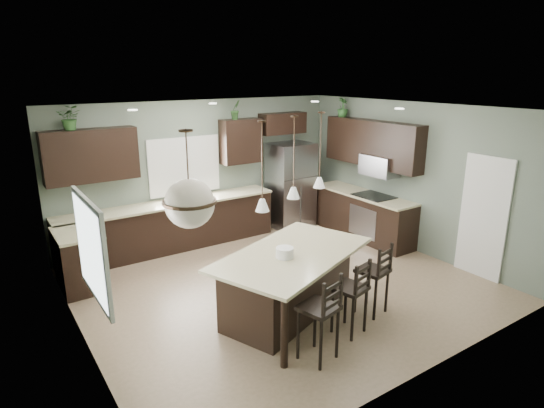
{
  "coord_description": "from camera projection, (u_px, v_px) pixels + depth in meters",
  "views": [
    {
      "loc": [
        -3.87,
        -5.48,
        3.33
      ],
      "look_at": [
        0.1,
        0.4,
        1.25
      ],
      "focal_mm": 30.0,
      "sensor_mm": 36.0,
      "label": 1
    }
  ],
  "objects": [
    {
      "name": "window_left",
      "position": [
        90.0,
        250.0,
        4.7
      ],
      "size": [
        0.02,
        1.1,
        1.0
      ],
      "primitive_type": "cube",
      "color": "white",
      "rests_on": "room_shell"
    },
    {
      "name": "bar_stool_right",
      "position": [
        372.0,
        278.0,
        6.38
      ],
      "size": [
        0.47,
        0.47,
        1.06
      ],
      "primitive_type": "cube",
      "rotation": [
        0.0,
        0.0,
        0.22
      ],
      "color": "black",
      "rests_on": "ground"
    },
    {
      "name": "sink_inset",
      "position": [
        192.0,
        199.0,
        8.83
      ],
      "size": [
        0.7,
        0.45,
        0.01
      ],
      "primitive_type": "cube",
      "color": "gray",
      "rests_on": "back_countertop"
    },
    {
      "name": "plant_back_right",
      "position": [
        235.0,
        110.0,
        9.03
      ],
      "size": [
        0.25,
        0.22,
        0.39
      ],
      "primitive_type": "imported",
      "rotation": [
        0.0,
        0.0,
        0.25
      ],
      "color": "#264A20",
      "rests_on": "back_upper_right"
    },
    {
      "name": "faucet",
      "position": [
        193.0,
        192.0,
        8.76
      ],
      "size": [
        0.02,
        0.02,
        0.28
      ],
      "primitive_type": "cylinder",
      "color": "silver",
      "rests_on": "back_countertop"
    },
    {
      "name": "back_lower_cabs",
      "position": [
        172.0,
        227.0,
        8.74
      ],
      "size": [
        4.2,
        0.6,
        0.9
      ],
      "primitive_type": "cube",
      "color": "black",
      "rests_on": "ground"
    },
    {
      "name": "pendant_right",
      "position": [
        320.0,
        150.0,
        6.43
      ],
      "size": [
        0.17,
        0.17,
        1.1
      ],
      "primitive_type": null,
      "color": "white",
      "rests_on": "room_shell"
    },
    {
      "name": "bar_stool_center",
      "position": [
        350.0,
        296.0,
        5.89
      ],
      "size": [
        0.47,
        0.47,
        1.05
      ],
      "primitive_type": "cube",
      "rotation": [
        0.0,
        0.0,
        0.24
      ],
      "color": "black",
      "rests_on": "ground"
    },
    {
      "name": "microwave",
      "position": [
        379.0,
        166.0,
        8.91
      ],
      "size": [
        0.4,
        0.75,
        0.4
      ],
      "primitive_type": "cube",
      "color": "gray",
      "rests_on": "right_upper_cabs"
    },
    {
      "name": "back_upper_left",
      "position": [
        91.0,
        156.0,
        7.72
      ],
      "size": [
        1.55,
        0.34,
        0.9
      ],
      "primitive_type": "cube",
      "color": "black",
      "rests_on": "room_shell"
    },
    {
      "name": "ground",
      "position": [
        281.0,
        284.0,
        7.37
      ],
      "size": [
        6.0,
        6.0,
        0.0
      ],
      "primitive_type": "plane",
      "color": "#9E8466",
      "rests_on": "ground"
    },
    {
      "name": "plant_back_left",
      "position": [
        70.0,
        118.0,
        7.37
      ],
      "size": [
        0.47,
        0.44,
        0.41
      ],
      "primitive_type": "imported",
      "rotation": [
        0.0,
        0.0,
        -0.41
      ],
      "color": "#285023",
      "rests_on": "back_upper_left"
    },
    {
      "name": "plant_right_wall",
      "position": [
        343.0,
        107.0,
        9.53
      ],
      "size": [
        0.27,
        0.27,
        0.4
      ],
      "primitive_type": "imported",
      "rotation": [
        0.0,
        0.0,
        0.23
      ],
      "color": "#2A5A27",
      "rests_on": "right_upper_cabs"
    },
    {
      "name": "cooktop",
      "position": [
        374.0,
        196.0,
        9.02
      ],
      "size": [
        0.58,
        0.75,
        0.02
      ],
      "primitive_type": "cube",
      "color": "black",
      "rests_on": "right_countertop"
    },
    {
      "name": "right_lower_cabs",
      "position": [
        363.0,
        216.0,
        9.39
      ],
      "size": [
        0.6,
        2.35,
        0.9
      ],
      "primitive_type": "cube",
      "color": "black",
      "rests_on": "ground"
    },
    {
      "name": "fridge_header",
      "position": [
        283.0,
        123.0,
        9.79
      ],
      "size": [
        1.05,
        0.34,
        0.45
      ],
      "primitive_type": "cube",
      "color": "black",
      "rests_on": "room_shell"
    },
    {
      "name": "bar_stool_left",
      "position": [
        318.0,
        317.0,
        5.33
      ],
      "size": [
        0.5,
        0.5,
        1.11
      ],
      "primitive_type": "cube",
      "rotation": [
        0.0,
        0.0,
        0.24
      ],
      "color": "black",
      "rests_on": "ground"
    },
    {
      "name": "back_countertop",
      "position": [
        171.0,
        204.0,
        8.59
      ],
      "size": [
        4.2,
        0.66,
        0.04
      ],
      "primitive_type": "cube",
      "color": "beige",
      "rests_on": "back_lower_cabs"
    },
    {
      "name": "pendant_center",
      "position": [
        294.0,
        158.0,
        5.88
      ],
      "size": [
        0.17,
        0.17,
        1.1
      ],
      "primitive_type": null,
      "color": "white",
      "rests_on": "room_shell"
    },
    {
      "name": "serving_dish",
      "position": [
        285.0,
        253.0,
        6.08
      ],
      "size": [
        0.24,
        0.24,
        0.14
      ],
      "primitive_type": "cylinder",
      "color": "white",
      "rests_on": "kitchen_island"
    },
    {
      "name": "pantry_door",
      "position": [
        483.0,
        218.0,
        7.45
      ],
      "size": [
        0.04,
        0.82,
        2.04
      ],
      "primitive_type": "cube",
      "color": "white",
      "rests_on": "ground"
    },
    {
      "name": "wall_oven_front",
      "position": [
        362.0,
        222.0,
        9.01
      ],
      "size": [
        0.01,
        0.72,
        0.6
      ],
      "primitive_type": "cube",
      "color": "gray",
      "rests_on": "right_lower_cabs"
    },
    {
      "name": "back_upper_right",
      "position": [
        241.0,
        141.0,
        9.31
      ],
      "size": [
        0.85,
        0.34,
        0.9
      ],
      "primitive_type": "cube",
      "color": "black",
      "rests_on": "room_shell"
    },
    {
      "name": "kitchen_island",
      "position": [
        292.0,
        283.0,
        6.38
      ],
      "size": [
        2.66,
        2.08,
        0.92
      ],
      "primitive_type": "cube",
      "rotation": [
        0.0,
        0.0,
        0.37
      ],
      "color": "black",
      "rests_on": "ground"
    },
    {
      "name": "chandelier",
      "position": [
        188.0,
        179.0,
        4.49
      ],
      "size": [
        0.55,
        0.55,
        1.0
      ],
      "primitive_type": null,
      "color": "beige",
      "rests_on": "room_shell"
    },
    {
      "name": "pendant_left",
      "position": [
        262.0,
        167.0,
        5.33
      ],
      "size": [
        0.17,
        0.17,
        1.1
      ],
      "primitive_type": null,
      "color": "silver",
      "rests_on": "room_shell"
    },
    {
      "name": "left_return_cabs",
      "position": [
        79.0,
        261.0,
        7.15
      ],
      "size": [
        0.6,
        0.9,
        0.9
      ],
      "primitive_type": "cube",
      "color": "black",
      "rests_on": "ground"
    },
    {
      "name": "right_upper_cabs",
      "position": [
        372.0,
        143.0,
        9.04
      ],
      "size": [
        0.34,
        2.35,
        0.9
      ],
      "primitive_type": "cube",
      "color": "black",
      "rests_on": "room_shell"
    },
    {
      "name": "right_countertop",
      "position": [
        364.0,
        194.0,
        9.25
      ],
      "size": [
        0.66,
        2.35,
        0.04
      ],
      "primitive_type": "cube",
      "color": "beige",
      "rests_on": "right_lower_cabs"
    },
    {
      "name": "left_return_countertop",
      "position": [
        76.0,
        233.0,
        7.03
      ],
      "size": [
        0.66,
        0.96,
        0.04
      ],
      "primitive_type": "cube",
      "color": "beige",
      "rests_on": "left_return_cabs"
    },
    {
      "name": "room_shell",
      "position": [
        281.0,
        183.0,
        6.89
      ],
      "size": [
        6.0,
        6.0,
        6.0
      ],
      "color": "slate",
      "rests_on": "ground"
    },
    {
      "name": "window_back",
      "position": [
        184.0,
        166.0,
        8.9
      ],
      "size": [
        1.35,
        0.02,
        1.0
      ],
      "primitive_type": "cube",
      "color": "white",
      "rests_on": "room_shell"
    },
    {
      "name": "refrigerator",
      "position": [
        291.0,
        185.0,
        9.96
      ],
      "size": [
        0.9,
        0.74,
        1.85
      ],
      "primitive_type": "cube",
      "color": "#9D9CA4",
      "rests_on": "ground"
    }
  ]
}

